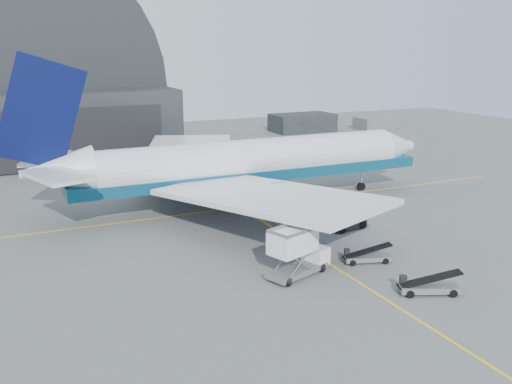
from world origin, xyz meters
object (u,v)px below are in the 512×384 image
airliner (238,164)px  catering_truck (297,253)px  belt_loader_a (366,257)px  belt_loader_b (428,287)px  pushback_tug (347,222)px

airliner → catering_truck: bearing=-100.5°
airliner → catering_truck: 23.10m
catering_truck → airliner: bearing=60.0°
belt_loader_a → belt_loader_b: (0.49, -7.69, 0.06)m
airliner → belt_loader_a: airliner is taller
catering_truck → belt_loader_b: bearing=-63.6°
airliner → belt_loader_a: (3.16, -22.41, -4.75)m
catering_truck → belt_loader_b: size_ratio=1.29×
belt_loader_a → pushback_tug: bearing=83.2°
pushback_tug → belt_loader_a: (-3.99, -9.20, -0.19)m
belt_loader_a → belt_loader_b: 7.70m
airliner → catering_truck: airliner is taller
catering_truck → pushback_tug: (11.33, 9.28, -1.41)m
airliner → belt_loader_a: 23.12m
belt_loader_a → belt_loader_b: bearing=-69.8°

